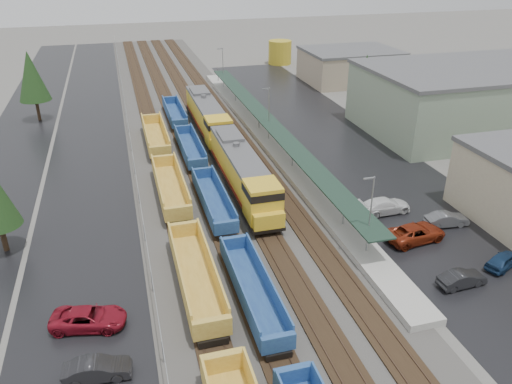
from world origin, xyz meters
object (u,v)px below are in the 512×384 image
(locomotive_lead, at_px, (243,173))
(parked_car_east_e, at_px, (446,220))
(storage_tank, at_px, (280,52))
(parked_car_east_a, at_px, (462,279))
(well_string_blue, at_px, (230,238))
(parked_car_east_b, at_px, (415,233))
(parked_car_west_c, at_px, (89,318))
(well_string_yellow, at_px, (196,276))
(parked_car_west_b, at_px, (97,369))
(locomotive_trail, at_px, (208,117))
(parked_car_east_d, at_px, (503,260))
(parked_car_east_c, at_px, (385,206))

(locomotive_lead, height_order, parked_car_east_e, locomotive_lead)
(storage_tank, xyz_separation_m, parked_car_east_a, (-12.38, -86.04, -2.00))
(well_string_blue, relative_size, parked_car_east_b, 15.65)
(locomotive_lead, distance_m, parked_car_west_c, 24.56)
(well_string_yellow, relative_size, parked_car_east_e, 19.01)
(parked_car_east_b, bearing_deg, parked_car_west_b, 100.69)
(well_string_blue, bearing_deg, locomotive_trail, 82.81)
(parked_car_east_a, bearing_deg, storage_tank, -11.47)
(parked_car_west_b, xyz_separation_m, parked_car_east_e, (33.60, 10.99, -0.01))
(parked_car_west_c, bearing_deg, locomotive_lead, -29.46)
(locomotive_lead, bearing_deg, parked_car_east_b, -46.65)
(locomotive_lead, height_order, parked_car_west_c, locomotive_lead)
(locomotive_lead, distance_m, locomotive_trail, 21.00)
(well_string_yellow, distance_m, storage_tank, 87.14)
(well_string_yellow, distance_m, parked_car_east_d, 26.65)
(parked_car_east_c, height_order, parked_car_east_e, parked_car_east_c)
(locomotive_trail, distance_m, well_string_blue, 32.00)
(parked_car_west_b, bearing_deg, well_string_blue, -38.34)
(locomotive_trail, bearing_deg, parked_car_east_c, -65.77)
(locomotive_lead, relative_size, parked_car_east_c, 3.90)
(locomotive_lead, bearing_deg, parked_car_east_e, -34.96)
(well_string_blue, xyz_separation_m, parked_car_east_b, (17.30, -3.37, -0.29))
(parked_car_east_a, distance_m, parked_car_east_d, 5.34)
(parked_car_east_c, xyz_separation_m, parked_car_east_e, (4.63, -4.15, -0.10))
(locomotive_lead, xyz_separation_m, well_string_yellow, (-8.00, -15.77, -1.39))
(storage_tank, relative_size, parked_car_west_c, 0.98)
(well_string_blue, height_order, parked_car_west_c, well_string_blue)
(storage_tank, xyz_separation_m, parked_car_east_d, (-7.21, -84.69, -2.00))
(well_string_blue, distance_m, parked_car_west_b, 17.35)
(well_string_blue, bearing_deg, parked_car_east_c, 7.93)
(well_string_yellow, distance_m, parked_car_west_c, 8.74)
(parked_car_west_c, bearing_deg, parked_car_east_a, -83.62)
(locomotive_trail, bearing_deg, well_string_blue, -97.19)
(parked_car_west_b, xyz_separation_m, parked_car_east_d, (34.08, 3.41, -0.04))
(well_string_yellow, xyz_separation_m, parked_car_east_d, (26.30, -4.27, -0.55))
(well_string_yellow, xyz_separation_m, parked_car_east_c, (21.20, 7.46, -0.41))
(parked_car_west_c, relative_size, parked_car_east_b, 0.92)
(well_string_blue, distance_m, parked_car_east_a, 20.19)
(parked_car_east_a, relative_size, parked_car_east_d, 1.04)
(parked_car_west_b, bearing_deg, parked_car_east_e, -67.47)
(parked_car_east_b, height_order, parked_car_east_e, parked_car_east_b)
(locomotive_lead, xyz_separation_m, parked_car_east_b, (13.30, -14.08, -1.80))
(locomotive_trail, height_order, well_string_yellow, locomotive_trail)
(parked_car_west_c, distance_m, parked_car_east_b, 29.97)
(parked_car_east_c, distance_m, parked_car_east_d, 12.79)
(parked_car_west_b, bearing_deg, storage_tank, -20.69)
(parked_car_east_a, distance_m, parked_car_east_e, 10.08)
(parked_car_east_d, height_order, parked_car_east_e, parked_car_east_e)
(parked_car_east_d, xyz_separation_m, parked_car_east_e, (-0.48, 7.58, 0.03))
(locomotive_lead, xyz_separation_m, parked_car_east_c, (13.20, -8.32, -1.80))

